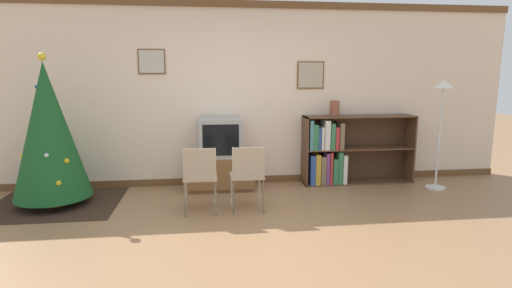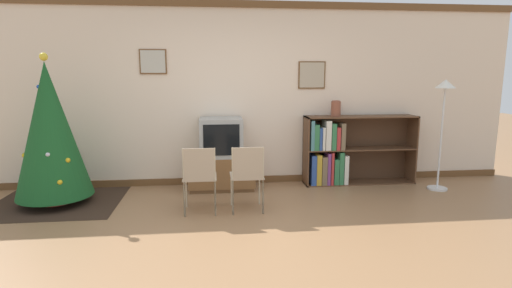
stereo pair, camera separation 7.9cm
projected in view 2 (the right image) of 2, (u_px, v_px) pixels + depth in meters
ground_plane at (247, 244)px, 3.96m from camera, size 24.00×24.00×0.00m
wall_back at (233, 95)px, 5.97m from camera, size 8.62×0.11×2.70m
area_rug at (57, 203)px, 5.19m from camera, size 1.61×1.37×0.01m
christmas_tree at (50, 131)px, 5.02m from camera, size 0.94×0.94×1.91m
tv_console at (222, 172)px, 5.82m from camera, size 0.95×0.51×0.49m
television at (221, 137)px, 5.73m from camera, size 0.61×0.50×0.55m
folding_chair_left at (200, 176)px, 4.73m from camera, size 0.40×0.40×0.82m
folding_chair_right at (247, 174)px, 4.79m from camera, size 0.40×0.40×0.82m
bookshelf at (339, 152)px, 6.05m from camera, size 1.69×0.36×1.04m
vase at (336, 108)px, 5.93m from camera, size 0.14×0.14×0.23m
standing_lamp at (444, 106)px, 5.62m from camera, size 0.28×0.28×1.58m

